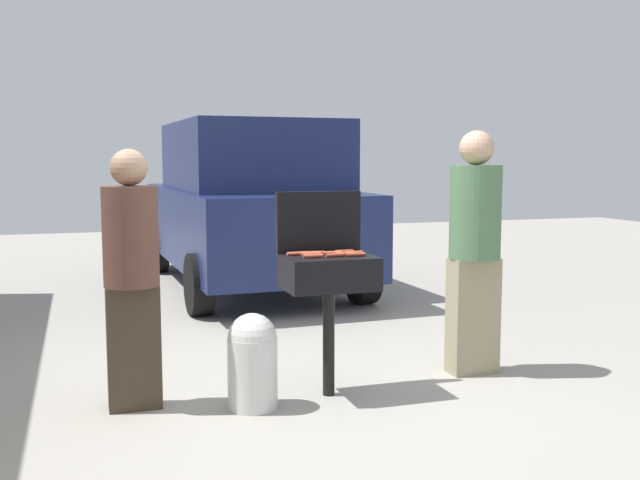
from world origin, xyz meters
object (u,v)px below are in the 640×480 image
Objects in this scene: hot_dog_1 at (313,256)px; hot_dog_3 at (344,252)px; hot_dog_9 at (354,253)px; hot_dog_6 at (333,253)px; propane_tank at (252,359)px; parked_minivan at (249,204)px; hot_dog_10 at (355,254)px; hot_dog_2 at (312,254)px; person_left at (132,270)px; bbq_grill at (329,278)px; hot_dog_7 at (345,254)px; hot_dog_0 at (310,254)px; hot_dog_4 at (297,254)px; person_right at (475,243)px; hot_dog_5 at (335,255)px; hot_dog_8 at (315,253)px.

hot_dog_3 is at bearing 29.65° from hot_dog_1.
hot_dog_6 is at bearing 166.19° from hot_dog_9.
propane_tank is 0.14× the size of parked_minivan.
hot_dog_10 is (0.12, -0.12, 0.00)m from hot_dog_6.
hot_dog_9 is (0.29, -0.01, 0.00)m from hot_dog_2.
person_left is at bearing 176.07° from hot_dog_6.
hot_dog_7 is at bearing -11.39° from bbq_grill.
hot_dog_0 reaches higher than bbq_grill.
hot_dog_6 is 0.88m from propane_tank.
hot_dog_6 is at bearing 10.50° from hot_dog_2.
hot_dog_1 is (-0.13, -0.06, 0.16)m from bbq_grill.
hot_dog_3 reaches higher than bbq_grill.
parked_minivan is (0.38, 4.28, 0.06)m from hot_dog_6.
hot_dog_4 is 0.32m from hot_dog_7.
propane_tank is (-0.69, -0.19, -0.64)m from hot_dog_3.
hot_dog_3 is at bearing 16.28° from hot_dog_2.
person_left reaches higher than hot_dog_6.
hot_dog_0 is 0.79m from propane_tank.
bbq_grill is at bearing 10.24° from propane_tank.
parked_minivan is (0.24, 4.31, 0.06)m from hot_dog_9.
hot_dog_1 and hot_dog_4 have the same top height.
person_left reaches higher than hot_dog_10.
propane_tank is at bearing -177.89° from hot_dog_10.
person_right is at bearing 9.87° from hot_dog_1.
hot_dog_0 is 4.30m from parked_minivan.
hot_dog_5 is 1.19m from person_right.
hot_dog_1 is 1.34m from person_right.
hot_dog_5 is at bearing -31.75° from hot_dog_2.
hot_dog_3 is at bearing 52.37° from hot_dog_5.
hot_dog_4 is 0.39m from hot_dog_9.
hot_dog_8 is (-0.09, 0.15, 0.00)m from hot_dog_5.
hot_dog_5 is at bearing -41.76° from hot_dog_0.
hot_dog_2 is 0.03× the size of parked_minivan.
hot_dog_0 and hot_dog_5 have the same top height.
hot_dog_6 is (0.02, 0.11, 0.00)m from hot_dog_5.
hot_dog_8 is 0.08× the size of person_left.
parked_minivan reaches higher than hot_dog_4.
hot_dog_4 and hot_dog_8 have the same top height.
person_left is 4.52m from parked_minivan.
person_right is at bearing 3.17° from hot_dog_4.
hot_dog_4 is at bearing 159.18° from hot_dog_7.
hot_dog_10 is (0.23, -0.16, 0.00)m from hot_dog_8.
person_right is at bearing 5.99° from hot_dog_6.
hot_dog_0 is 1.00× the size of hot_dog_3.
hot_dog_8 is 0.07× the size of person_right.
hot_dog_1 is at bearing -103.06° from hot_dog_2.
person_left reaches higher than hot_dog_3.
hot_dog_9 is 0.98m from propane_tank.
hot_dog_4 and hot_dog_6 have the same top height.
hot_dog_7 is (0.23, 0.04, 0.00)m from hot_dog_1.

